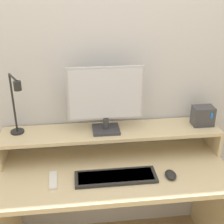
% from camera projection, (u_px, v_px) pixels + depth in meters
% --- Properties ---
extents(wall_back, '(6.00, 0.05, 2.50)m').
position_uv_depth(wall_back, '(108.00, 64.00, 1.92)').
color(wall_back, silver).
rests_on(wall_back, ground_plane).
extents(desk, '(1.35, 0.59, 0.70)m').
position_uv_depth(desk, '(115.00, 195.00, 1.93)').
color(desk, beige).
rests_on(desk, ground_plane).
extents(monitor_shelf, '(1.35, 0.25, 0.17)m').
position_uv_depth(monitor_shelf, '(112.00, 133.00, 1.94)').
color(monitor_shelf, beige).
rests_on(monitor_shelf, desk).
extents(monitor, '(0.45, 0.14, 0.41)m').
position_uv_depth(monitor, '(106.00, 98.00, 1.83)').
color(monitor, '#38383D').
rests_on(monitor, monitor_shelf).
extents(desk_lamp, '(0.12, 0.19, 0.38)m').
position_uv_depth(desk_lamp, '(16.00, 106.00, 1.77)').
color(desk_lamp, black).
rests_on(desk_lamp, monitor_shelf).
extents(router_dock, '(0.13, 0.09, 0.12)m').
position_uv_depth(router_dock, '(203.00, 116.00, 1.97)').
color(router_dock, '#3D3D42').
rests_on(router_dock, monitor_shelf).
extents(keyboard, '(0.46, 0.15, 0.02)m').
position_uv_depth(keyboard, '(116.00, 177.00, 1.76)').
color(keyboard, '#282828').
rests_on(keyboard, desk).
extents(mouse, '(0.06, 0.09, 0.03)m').
position_uv_depth(mouse, '(171.00, 175.00, 1.77)').
color(mouse, black).
rests_on(mouse, desk).
extents(remote_control, '(0.05, 0.16, 0.02)m').
position_uv_depth(remote_control, '(53.00, 180.00, 1.74)').
color(remote_control, white).
rests_on(remote_control, desk).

